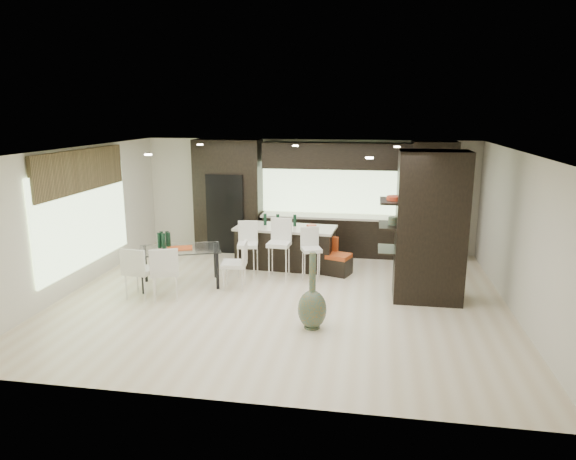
% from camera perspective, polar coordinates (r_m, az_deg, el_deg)
% --- Properties ---
extents(ground, '(8.00, 8.00, 0.00)m').
position_cam_1_polar(ground, '(9.53, -0.60, -7.57)').
color(ground, beige).
rests_on(ground, ground).
extents(back_wall, '(8.00, 0.02, 2.70)m').
position_cam_1_polar(back_wall, '(12.54, 2.20, 3.87)').
color(back_wall, silver).
rests_on(back_wall, ground).
extents(left_wall, '(0.02, 7.00, 2.70)m').
position_cam_1_polar(left_wall, '(10.59, -22.46, 1.14)').
color(left_wall, silver).
rests_on(left_wall, ground).
extents(right_wall, '(0.02, 7.00, 2.70)m').
position_cam_1_polar(right_wall, '(9.32, 24.36, -0.56)').
color(right_wall, silver).
rests_on(right_wall, ground).
extents(ceiling, '(8.00, 7.00, 0.02)m').
position_cam_1_polar(ceiling, '(8.94, -0.65, 8.85)').
color(ceiling, white).
rests_on(ceiling, ground).
extents(window_left, '(0.04, 3.20, 1.90)m').
position_cam_1_polar(window_left, '(10.73, -21.72, 1.36)').
color(window_left, '#B2D199').
rests_on(window_left, left_wall).
extents(window_back, '(3.40, 0.04, 1.20)m').
position_cam_1_polar(window_back, '(12.40, 4.95, 4.66)').
color(window_back, '#B2D199').
rests_on(window_back, back_wall).
extents(stone_accent, '(0.08, 3.00, 0.80)m').
position_cam_1_polar(stone_accent, '(10.59, -21.99, 6.13)').
color(stone_accent, brown).
rests_on(stone_accent, left_wall).
extents(ceiling_spots, '(4.00, 3.00, 0.02)m').
position_cam_1_polar(ceiling_spots, '(9.18, -0.37, 8.84)').
color(ceiling_spots, white).
rests_on(ceiling_spots, ceiling).
extents(back_cabinetry, '(6.80, 0.68, 2.70)m').
position_cam_1_polar(back_cabinetry, '(12.16, 4.34, 3.55)').
color(back_cabinetry, black).
rests_on(back_cabinetry, ground).
extents(refrigerator, '(0.90, 0.68, 1.90)m').
position_cam_1_polar(refrigerator, '(12.62, -6.63, 2.01)').
color(refrigerator, black).
rests_on(refrigerator, ground).
extents(partition_column, '(1.20, 0.80, 2.70)m').
position_cam_1_polar(partition_column, '(9.45, 15.54, 0.31)').
color(partition_column, black).
rests_on(partition_column, ground).
extents(kitchen_island, '(2.22, 1.08, 0.90)m').
position_cam_1_polar(kitchen_island, '(11.26, -0.27, -1.89)').
color(kitchen_island, black).
rests_on(kitchen_island, ground).
extents(stool_left, '(0.47, 0.47, 0.92)m').
position_cam_1_polar(stool_left, '(10.67, -4.49, -2.73)').
color(stool_left, silver).
rests_on(stool_left, ground).
extents(stool_mid, '(0.47, 0.47, 0.98)m').
position_cam_1_polar(stool_mid, '(10.51, -1.00, -2.75)').
color(stool_mid, silver).
rests_on(stool_mid, ground).
extents(stool_right, '(0.49, 0.49, 0.86)m').
position_cam_1_polar(stool_right, '(10.46, 2.60, -3.21)').
color(stool_right, silver).
rests_on(stool_right, ground).
extents(bench, '(1.24, 0.81, 0.44)m').
position_cam_1_polar(bench, '(10.97, 4.01, -3.56)').
color(bench, black).
rests_on(bench, ground).
extents(floor_vase, '(0.47, 0.47, 1.24)m').
position_cam_1_polar(floor_vase, '(8.07, 2.72, -6.76)').
color(floor_vase, '#434F39').
rests_on(floor_vase, ground).
extents(dining_table, '(1.76, 1.36, 0.75)m').
position_cam_1_polar(dining_table, '(10.31, -11.84, -4.05)').
color(dining_table, white).
rests_on(dining_table, ground).
extents(chair_near, '(0.65, 0.65, 0.92)m').
position_cam_1_polar(chair_near, '(9.61, -13.51, -4.85)').
color(chair_near, silver).
rests_on(chair_near, ground).
extents(chair_far, '(0.53, 0.53, 0.89)m').
position_cam_1_polar(chair_far, '(9.81, -16.10, -4.72)').
color(chair_far, silver).
rests_on(chair_far, ground).
extents(chair_end, '(0.50, 0.50, 0.85)m').
position_cam_1_polar(chair_end, '(9.96, -6.01, -4.13)').
color(chair_end, silver).
rests_on(chair_end, ground).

